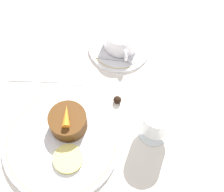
# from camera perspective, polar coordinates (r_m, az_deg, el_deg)

# --- Properties ---
(ground_plane) EXTENTS (3.00, 3.00, 0.00)m
(ground_plane) POSITION_cam_1_polar(r_m,az_deg,el_deg) (0.70, -5.63, -8.62)
(ground_plane) COLOR white
(dinner_plate) EXTENTS (0.26, 0.26, 0.01)m
(dinner_plate) POSITION_cam_1_polar(r_m,az_deg,el_deg) (0.70, -9.24, -8.35)
(dinner_plate) COLOR white
(dinner_plate) RESTS_ON ground_plane
(saucer) EXTENTS (0.16, 0.16, 0.01)m
(saucer) POSITION_cam_1_polar(r_m,az_deg,el_deg) (0.82, 1.35, 9.11)
(saucer) COLOR white
(saucer) RESTS_ON ground_plane
(coffee_cup) EXTENTS (0.12, 0.09, 0.06)m
(coffee_cup) POSITION_cam_1_polar(r_m,az_deg,el_deg) (0.80, 1.68, 10.65)
(coffee_cup) COLOR white
(coffee_cup) RESTS_ON saucer
(spoon) EXTENTS (0.04, 0.10, 0.00)m
(spoon) POSITION_cam_1_polar(r_m,az_deg,el_deg) (0.79, 1.53, 6.57)
(spoon) COLOR silver
(spoon) RESTS_ON saucer
(wine_glass) EXTENTS (0.08, 0.08, 0.11)m
(wine_glass) POSITION_cam_1_polar(r_m,az_deg,el_deg) (0.65, 8.22, -3.78)
(wine_glass) COLOR silver
(wine_glass) RESTS_ON ground_plane
(fork) EXTENTS (0.05, 0.19, 0.01)m
(fork) POSITION_cam_1_polar(r_m,az_deg,el_deg) (0.78, -10.63, 2.77)
(fork) COLOR silver
(fork) RESTS_ON ground_plane
(dessert_cake) EXTENTS (0.08, 0.08, 0.04)m
(dessert_cake) POSITION_cam_1_polar(r_m,az_deg,el_deg) (0.69, -8.04, -4.64)
(dessert_cake) COLOR #563314
(dessert_cake) RESTS_ON dinner_plate
(carrot_garnish) EXTENTS (0.05, 0.02, 0.02)m
(carrot_garnish) POSITION_cam_1_polar(r_m,az_deg,el_deg) (0.66, -8.36, -3.58)
(carrot_garnish) COLOR orange
(carrot_garnish) RESTS_ON dessert_cake
(pineapple_slice) EXTENTS (0.06, 0.06, 0.01)m
(pineapple_slice) POSITION_cam_1_polar(r_m,az_deg,el_deg) (0.68, -8.03, -11.31)
(pineapple_slice) COLOR #EFE075
(pineapple_slice) RESTS_ON dinner_plate
(chocolate_truffle) EXTENTS (0.02, 0.02, 0.02)m
(chocolate_truffle) POSITION_cam_1_polar(r_m,az_deg,el_deg) (0.73, 0.98, -0.73)
(chocolate_truffle) COLOR black
(chocolate_truffle) RESTS_ON ground_plane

